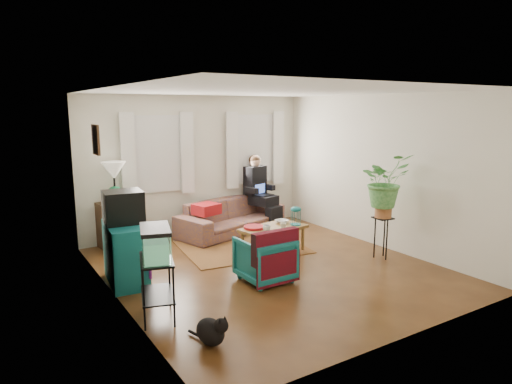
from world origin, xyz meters
TOP-DOWN VIEW (x-y plane):
  - floor at (0.00, 0.00)m, footprint 4.50×5.00m
  - ceiling at (0.00, 0.00)m, footprint 4.50×5.00m
  - wall_back at (0.00, 2.50)m, footprint 4.50×0.01m
  - wall_front at (0.00, -2.50)m, footprint 4.50×0.01m
  - wall_left at (-2.25, 0.00)m, footprint 0.01×5.00m
  - wall_right at (2.25, 0.00)m, footprint 0.01×5.00m
  - window_left at (-0.80, 2.48)m, footprint 1.08×0.04m
  - window_right at (1.25, 2.48)m, footprint 1.08×0.04m
  - curtains_left at (-0.80, 2.40)m, footprint 1.36×0.06m
  - curtains_right at (1.25, 2.40)m, footprint 1.36×0.06m
  - picture_frame at (-2.21, 0.85)m, footprint 0.04×0.32m
  - area_rug at (0.16, 1.11)m, footprint 2.18×1.83m
  - sofa at (0.47, 2.05)m, footprint 2.35×1.43m
  - seated_person at (1.24, 2.27)m, footprint 0.71×0.80m
  - side_table at (-1.65, 2.25)m, footprint 0.59×0.59m
  - table_lamp at (-1.65, 2.25)m, footprint 0.44×0.44m
  - dresser at (-1.99, 0.57)m, footprint 0.55×0.96m
  - crt_tv at (-1.96, 0.66)m, footprint 0.55×0.51m
  - aquarium_stand at (-2.00, -0.69)m, footprint 0.52×0.71m
  - aquarium at (-2.00, -0.69)m, footprint 0.47×0.64m
  - black_cat at (-1.76, -1.55)m, footprint 0.36×0.45m
  - armchair at (-0.34, -0.37)m, footprint 0.68×0.64m
  - serape_throw at (-0.33, -0.64)m, footprint 0.69×0.17m
  - coffee_table at (0.44, 0.57)m, footprint 1.17×0.78m
  - cup_a at (0.22, 0.43)m, footprint 0.14×0.14m
  - cup_b at (0.52, 0.40)m, footprint 0.11×0.11m
  - bowl at (0.71, 0.72)m, footprint 0.25×0.25m
  - snack_tray at (0.12, 0.66)m, footprint 0.39×0.39m
  - birdcage at (0.84, 0.49)m, footprint 0.21×0.21m
  - plant_stand at (1.78, -0.54)m, footprint 0.31×0.31m
  - potted_plant at (1.78, -0.54)m, footprint 0.82×0.73m

SIDE VIEW (x-z plane):
  - floor at x=0.00m, z-range -0.01..0.01m
  - area_rug at x=0.16m, z-range 0.00..0.01m
  - black_cat at x=-1.76m, z-range 0.00..0.34m
  - coffee_table at x=0.44m, z-range 0.00..0.45m
  - plant_stand at x=1.78m, z-range 0.00..0.66m
  - armchair at x=-0.34m, z-range 0.00..0.69m
  - aquarium_stand at x=-2.00m, z-range 0.00..0.71m
  - side_table at x=-1.65m, z-range 0.00..0.78m
  - dresser at x=-1.99m, z-range 0.00..0.82m
  - sofa at x=0.47m, z-range 0.00..0.86m
  - snack_tray at x=0.12m, z-range 0.45..0.49m
  - bowl at x=0.71m, z-range 0.45..0.50m
  - serape_throw at x=-0.33m, z-range 0.20..0.77m
  - cup_b at x=0.52m, z-range 0.45..0.54m
  - cup_a at x=0.22m, z-range 0.45..0.54m
  - birdcage at x=0.84m, z-range 0.45..0.76m
  - seated_person at x=1.24m, z-range 0.00..1.31m
  - aquarium at x=-2.00m, z-range 0.71..1.08m
  - crt_tv at x=-1.96m, z-range 0.82..1.26m
  - table_lamp at x=-1.65m, z-range 0.76..1.47m
  - potted_plant at x=1.78m, z-range 0.70..1.54m
  - wall_back at x=0.00m, z-range 0.00..2.60m
  - wall_front at x=0.00m, z-range 0.00..2.60m
  - wall_left at x=-2.25m, z-range 0.00..2.60m
  - wall_right at x=2.25m, z-range 0.00..2.60m
  - curtains_left at x=-0.80m, z-range 0.80..2.30m
  - curtains_right at x=1.25m, z-range 0.80..2.30m
  - window_left at x=-0.80m, z-range 0.86..2.24m
  - window_right at x=1.25m, z-range 0.86..2.24m
  - picture_frame at x=-2.21m, z-range 1.75..2.15m
  - ceiling at x=0.00m, z-range 2.60..2.60m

